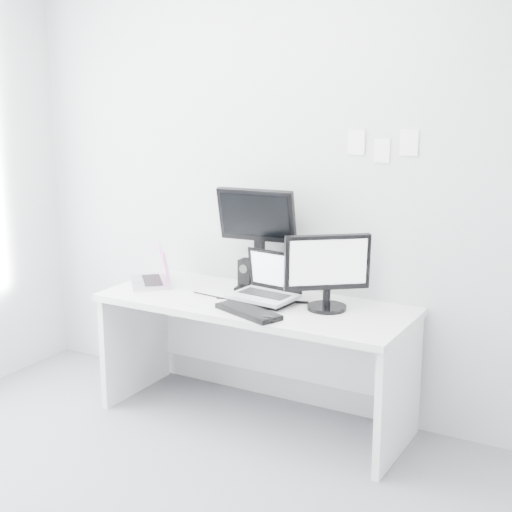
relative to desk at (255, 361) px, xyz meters
The scene contains 12 objects.
back_wall 1.05m from the desk, 90.00° to the left, with size 3.60×3.60×0.00m, color #B5B7B9.
desk is the anchor object (origin of this frame).
macbook 0.89m from the desk, behind, with size 0.33×0.25×0.25m, color #B0B0B4.
speaker 0.55m from the desk, 127.93° to the left, with size 0.08×0.08×0.17m, color black.
dell_laptop 0.52m from the desk, ahead, with size 0.35×0.27×0.29m, color #AAACB1.
rear_monitor 0.72m from the desk, 114.87° to the left, with size 0.46×0.17×0.63m, color black.
samsung_monitor 0.72m from the desk, ahead, with size 0.47×0.22×0.43m, color black.
keyboard 0.45m from the desk, 68.67° to the right, with size 0.41×0.14×0.03m, color black.
mouse 0.54m from the desk, 50.75° to the right, with size 0.10×0.06×0.03m, color black.
wall_note_0 1.38m from the desk, 37.40° to the left, with size 0.10×0.00×0.14m, color white.
wall_note_1 1.40m from the desk, 29.83° to the left, with size 0.09×0.00×0.13m, color white.
wall_note_2 1.51m from the desk, 24.64° to the left, with size 0.10×0.00×0.14m, color white.
Camera 1 is at (2.02, -2.34, 1.97)m, focal length 53.08 mm.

